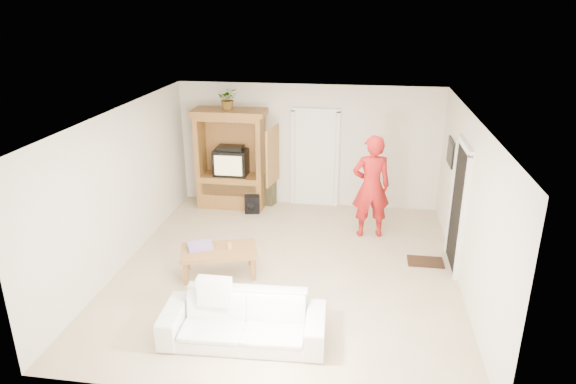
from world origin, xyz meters
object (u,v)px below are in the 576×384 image
man (371,187)px  sofa (244,320)px  armoire (232,165)px  coffee_table (219,253)px

man → sofa: size_ratio=0.92×
armoire → sofa: 4.82m
armoire → coffee_table: size_ratio=1.56×
man → sofa: 3.91m
armoire → coffee_table: armoire is taller
sofa → man: bearing=62.6°
armoire → man: size_ratio=1.08×
armoire → sofa: size_ratio=0.99×
man → sofa: man is taller
armoire → sofa: bearing=-74.2°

